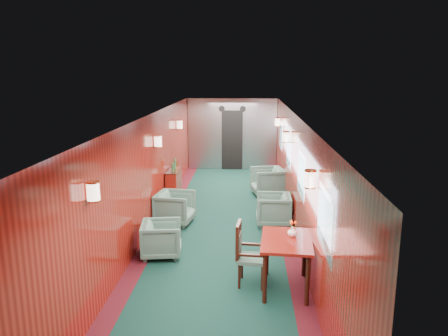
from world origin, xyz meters
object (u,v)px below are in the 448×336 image
side_chair (246,251)px  armchair_right_near (273,210)px  armchair_left_near (162,239)px  armchair_right_far (268,181)px  dining_table (286,247)px  armchair_left_far (175,208)px  credenza (174,185)px

side_chair → armchair_right_near: (0.58, 2.75, -0.20)m
side_chair → armchair_left_near: size_ratio=1.42×
side_chair → armchair_left_near: 1.82m
armchair_left_near → armchair_right_far: (2.07, 4.09, 0.05)m
dining_table → armchair_right_far: bearing=94.9°
armchair_left_far → armchair_right_near: (2.14, 0.05, -0.02)m
armchair_left_near → armchair_left_far: armchair_left_far is taller
side_chair → armchair_right_near: side_chair is taller
armchair_right_far → armchair_right_near: bearing=-12.2°
armchair_left_near → armchair_right_far: 4.58m
armchair_right_near → armchair_left_near: bearing=-49.3°
armchair_left_far → dining_table: bearing=-133.9°
armchair_left_near → side_chair: bearing=-130.3°
side_chair → credenza: 4.73m
credenza → armchair_right_far: bearing=16.7°
armchair_right_near → armchair_right_far: bearing=-178.8°
armchair_left_near → armchair_left_far: size_ratio=0.91×
armchair_left_far → armchair_right_near: 2.14m
dining_table → side_chair: bearing=172.2°
armchair_right_far → side_chair: bearing=-19.0°
armchair_left_far → armchair_right_far: size_ratio=0.94×
side_chair → armchair_right_far: size_ratio=1.22×
side_chair → armchair_left_far: side_chair is taller
credenza → armchair_left_far: size_ratio=1.43×
armchair_left_far → armchair_right_far: (2.11, 2.37, 0.02)m
armchair_left_near → armchair_right_near: bearing=-57.4°
armchair_right_far → dining_table: bearing=-12.2°
armchair_left_near → armchair_right_near: 2.75m
credenza → armchair_right_far: (2.41, 0.72, -0.06)m
credenza → armchair_right_near: credenza is taller
dining_table → side_chair: side_chair is taller
credenza → armchair_right_far: credenza is taller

